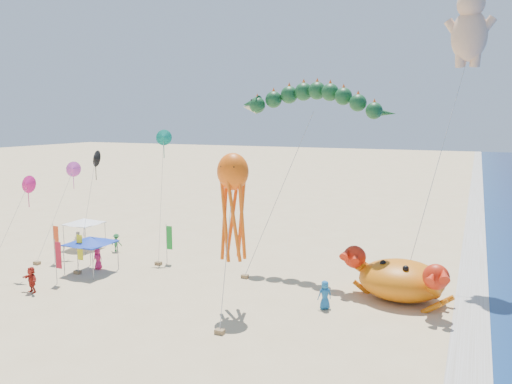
# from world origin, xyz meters

# --- Properties ---
(ground) EXTENTS (320.00, 320.00, 0.00)m
(ground) POSITION_xyz_m (0.00, 0.00, 0.00)
(ground) COLOR #D1B784
(ground) RESTS_ON ground
(foam_strip) EXTENTS (320.00, 320.00, 0.00)m
(foam_strip) POSITION_xyz_m (12.00, 0.00, 0.01)
(foam_strip) COLOR silver
(foam_strip) RESTS_ON ground
(crab_inflatable) EXTENTS (7.26, 6.18, 3.18)m
(crab_inflatable) POSITION_xyz_m (7.78, 2.72, 1.40)
(crab_inflatable) COLOR orange
(crab_inflatable) RESTS_ON ground
(dragon_kite) EXTENTS (11.53, 5.59, 13.78)m
(dragon_kite) POSITION_xyz_m (0.43, 6.55, 12.52)
(dragon_kite) COLOR #103D1D
(dragon_kite) RESTS_ON ground
(cherub_kite) EXTENTS (4.53, 6.13, 20.37)m
(cherub_kite) POSITION_xyz_m (10.75, 9.87, 17.85)
(cherub_kite) COLOR #E2AF8A
(cherub_kite) RESTS_ON ground
(octopus_kite) EXTENTS (2.24, 4.82, 9.51)m
(octopus_kite) POSITION_xyz_m (-1.41, -2.71, 6.78)
(octopus_kite) COLOR #FF600D
(octopus_kite) RESTS_ON ground
(canopy_blue) EXTENTS (3.28, 3.28, 2.71)m
(canopy_blue) POSITION_xyz_m (-14.39, -0.70, 2.44)
(canopy_blue) COLOR gray
(canopy_blue) RESTS_ON ground
(canopy_white) EXTENTS (3.00, 3.00, 2.71)m
(canopy_white) POSITION_xyz_m (-19.89, 4.55, 2.44)
(canopy_white) COLOR gray
(canopy_white) RESTS_ON ground
(feather_flags) EXTENTS (8.80, 7.50, 3.20)m
(feather_flags) POSITION_xyz_m (-14.50, -0.48, 2.01)
(feather_flags) COLOR gray
(feather_flags) RESTS_ON ground
(beachgoers) EXTENTS (24.81, 11.36, 1.77)m
(beachgoers) POSITION_xyz_m (-12.67, -0.32, 0.84)
(beachgoers) COLOR silver
(beachgoers) RESTS_ON ground
(small_kites) EXTENTS (8.90, 11.66, 10.64)m
(small_kites) POSITION_xyz_m (-16.02, 1.34, 7.28)
(small_kites) COLOR #E81979
(small_kites) RESTS_ON ground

